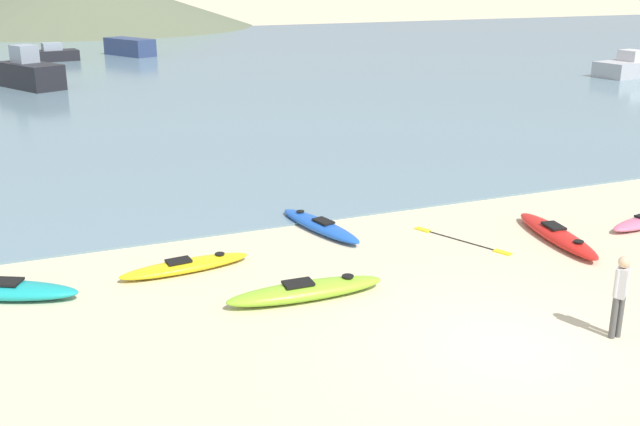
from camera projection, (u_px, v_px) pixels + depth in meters
The scene contains 12 objects.
ground_plane at pixel (508, 347), 13.34m from camera, with size 400.00×400.00×0.00m, color beige.
bay_water at pixel (127, 68), 50.81m from camera, with size 160.00×70.00×0.06m, color slate.
kayak_on_sand_0 at pixel (320, 226), 19.24m from camera, with size 1.31×3.27×0.34m.
kayak_on_sand_1 at pixel (557, 235), 18.51m from camera, with size 1.20×3.52×0.37m.
kayak_on_sand_3 at pixel (185, 266), 16.67m from camera, with size 3.03×0.92×0.31m.
kayak_on_sand_5 at pixel (306, 291), 15.27m from camera, with size 3.38×0.81×0.39m.
person_near_foreground at pixel (620, 292), 13.44m from camera, with size 0.32×0.28×1.59m.
moored_boat_0 at pixel (47, 55), 54.31m from camera, with size 4.58×2.22×1.30m.
moored_boat_1 at pixel (30, 73), 41.97m from camera, with size 3.59×4.75×2.34m.
moored_boat_2 at pixel (130, 47), 57.93m from camera, with size 3.53×4.73×1.30m.
moored_boat_3 at pixel (627, 67), 46.47m from camera, with size 4.10×2.75×1.61m.
loose_paddle at pixel (461, 241), 18.56m from camera, with size 1.27×2.62×0.03m.
Camera 1 is at (-7.69, -9.72, 6.42)m, focal length 42.00 mm.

